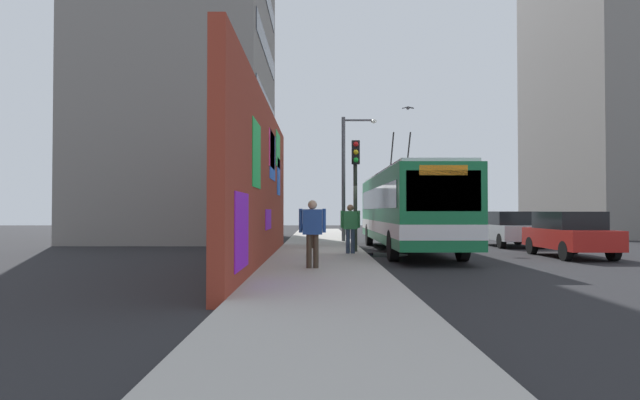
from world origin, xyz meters
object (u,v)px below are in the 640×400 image
object	(u,v)px
street_lamp	(348,169)
pedestrian_at_curb	(350,225)
pedestrian_near_wall	(312,228)
city_bus	(407,208)
parked_car_silver	(510,228)
traffic_light	(355,176)
pedestrian_midblock	(311,225)
parked_car_red	(569,233)

from	to	relation	value
street_lamp	pedestrian_at_curb	bearing A→B (deg)	177.49
pedestrian_near_wall	pedestrian_at_curb	world-z (taller)	pedestrian_near_wall
city_bus	street_lamp	distance (m)	5.67
parked_car_silver	pedestrian_near_wall	size ratio (longest dim) A/B	2.38
pedestrian_at_curb	traffic_light	distance (m)	1.86
pedestrian_midblock	traffic_light	size ratio (longest dim) A/B	0.39
pedestrian_near_wall	city_bus	bearing A→B (deg)	-26.51
parked_car_silver	traffic_light	bearing A→B (deg)	124.96
pedestrian_near_wall	pedestrian_midblock	world-z (taller)	pedestrian_near_wall
pedestrian_midblock	street_lamp	size ratio (longest dim) A/B	0.26
parked_car_red	pedestrian_midblock	xyz separation A→B (m)	(2.43, 8.97, 0.22)
parked_car_silver	traffic_light	world-z (taller)	traffic_light
city_bus	pedestrian_midblock	size ratio (longest dim) A/B	7.86
traffic_light	city_bus	bearing A→B (deg)	-48.56
city_bus	traffic_light	bearing A→B (deg)	131.44
city_bus	parked_car_silver	bearing A→B (deg)	-58.07
pedestrian_near_wall	pedestrian_at_curb	distance (m)	4.83
parked_car_red	pedestrian_near_wall	size ratio (longest dim) A/B	2.37
pedestrian_midblock	city_bus	bearing A→B (deg)	-89.93
pedestrian_near_wall	street_lamp	xyz separation A→B (m)	(12.21, -1.58, 2.47)
city_bus	pedestrian_at_curb	xyz separation A→B (m)	(-2.61, 2.38, -0.60)
city_bus	parked_car_red	bearing A→B (deg)	-115.13
parked_car_silver	pedestrian_near_wall	bearing A→B (deg)	139.99
pedestrian_near_wall	traffic_light	world-z (taller)	traffic_light
parked_car_red	traffic_light	bearing A→B (deg)	85.79
city_bus	pedestrian_midblock	world-z (taller)	city_bus
city_bus	parked_car_silver	distance (m)	6.19
parked_car_red	traffic_light	world-z (taller)	traffic_light
pedestrian_midblock	street_lamp	bearing A→B (deg)	-19.17
pedestrian_near_wall	traffic_light	distance (m)	5.82
city_bus	pedestrian_near_wall	xyz separation A→B (m)	(-7.28, 3.63, -0.57)
parked_car_red	pedestrian_midblock	world-z (taller)	pedestrian_midblock
parked_car_silver	street_lamp	world-z (taller)	street_lamp
street_lamp	traffic_light	bearing A→B (deg)	179.15
pedestrian_near_wall	pedestrian_midblock	distance (m)	7.27
city_bus	street_lamp	xyz separation A→B (m)	(4.94, 2.05, 1.90)
parked_car_red	traffic_light	size ratio (longest dim) A/B	1.03
pedestrian_near_wall	pedestrian_at_curb	xyz separation A→B (m)	(4.66, -1.25, -0.04)
city_bus	pedestrian_at_curb	bearing A→B (deg)	137.66
pedestrian_at_curb	pedestrian_midblock	xyz separation A→B (m)	(2.61, 1.39, -0.09)
parked_car_red	street_lamp	distance (m)	10.71
pedestrian_at_curb	parked_car_silver	bearing A→B (deg)	-52.33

